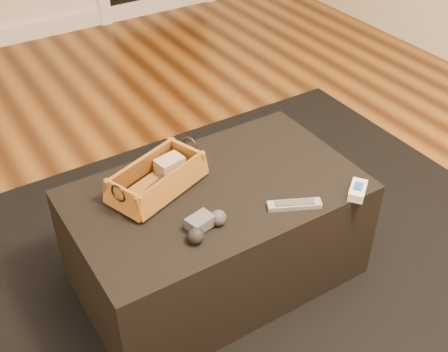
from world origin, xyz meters
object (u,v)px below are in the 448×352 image
game_controller (204,225)px  ottoman (216,234)px  tv_remote (157,188)px  wicker_basket (157,180)px  silver_remote (294,204)px  cream_gadget (358,190)px

game_controller → ottoman: bearing=49.0°
tv_remote → ottoman: bearing=-51.7°
wicker_basket → silver_remote: (0.34, -0.32, -0.03)m
game_controller → silver_remote: bearing=-10.3°
tv_remote → cream_gadget: 0.68m
ottoman → cream_gadget: bearing=-35.6°
tv_remote → wicker_basket: wicker_basket is taller
ottoman → cream_gadget: (0.39, -0.28, 0.23)m
game_controller → silver_remote: 0.31m
ottoman → game_controller: 0.32m
tv_remote → game_controller: size_ratio=1.10×
tv_remote → wicker_basket: 0.03m
tv_remote → game_controller: game_controller is taller
ottoman → tv_remote: size_ratio=5.47×
ottoman → tv_remote: 0.31m
tv_remote → silver_remote: tv_remote is taller
cream_gadget → ottoman: bearing=144.4°
wicker_basket → game_controller: wicker_basket is taller
wicker_basket → game_controller: bearing=-84.0°
ottoman → silver_remote: (0.17, -0.22, 0.22)m
ottoman → wicker_basket: bearing=148.1°
game_controller → cream_gadget: 0.54m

